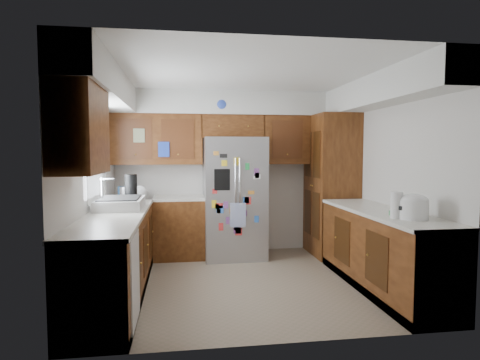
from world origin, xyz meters
The scene contains 12 objects.
floor centered at (0.00, 0.00, 0.00)m, with size 3.60×3.60×0.00m, color gray.
room_shell centered at (-0.11, 0.36, 1.82)m, with size 3.64×3.24×2.52m.
left_counter_run centered at (-1.36, 0.03, 0.43)m, with size 1.36×3.20×0.92m.
right_counter_run centered at (1.50, -0.47, 0.42)m, with size 0.63×2.25×0.92m.
pantry centered at (1.50, 1.15, 1.07)m, with size 0.60×0.90×2.15m, color #401F0C.
fridge centered at (0.00, 1.20, 0.90)m, with size 0.90×0.79×1.80m.
bridge_cabinet centered at (0.00, 1.43, 1.98)m, with size 0.96×0.34×0.35m, color #401F0C.
fridge_top_items centered at (-0.01, 1.37, 2.27)m, with size 0.70×0.35×0.28m.
sink_assembly centered at (-1.50, 0.10, 0.99)m, with size 0.52×0.70×0.37m.
left_counter_clutter centered at (-1.44, 0.82, 1.05)m, with size 0.41×0.81×0.38m.
rice_cooker centered at (1.50, -1.07, 1.05)m, with size 0.30×0.29×0.25m.
paper_towel centered at (1.36, -1.01, 1.05)m, with size 0.12×0.12×0.27m, color white.
Camera 1 is at (-0.77, -4.73, 1.59)m, focal length 30.00 mm.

